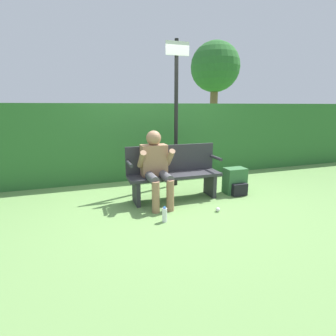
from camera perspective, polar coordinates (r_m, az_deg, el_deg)
The scene contains 9 objects.
ground_plane at distance 4.32m, azimuth 1.47°, elevation -6.80°, with size 40.00×40.00×0.00m, color #668E4C.
hedge_back at distance 5.56m, azimuth -3.91°, elevation 5.90°, with size 12.00×0.45×1.54m.
park_bench at distance 4.24m, azimuth 1.22°, elevation -0.91°, with size 1.51×0.40×0.87m.
person_seated at distance 3.98m, azimuth -2.65°, elevation 0.79°, with size 0.53×0.64×1.13m.
backpack at distance 4.68m, azimuth 14.41°, elevation -2.88°, with size 0.36×0.33×0.45m.
water_bottle at distance 3.49m, azimuth -0.74°, elevation -10.16°, with size 0.07×0.07×0.21m.
signpost at distance 4.84m, azimuth 1.82°, elevation 13.24°, with size 0.42×0.09×2.61m.
tree at distance 10.92m, azimuth 10.21°, elevation 20.59°, with size 1.89×1.89×3.89m.
litter_crumple at distance 3.89m, azimuth 10.78°, elevation -8.87°, with size 0.06×0.06×0.06m.
Camera 1 is at (-1.40, -3.80, 1.49)m, focal length 28.00 mm.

